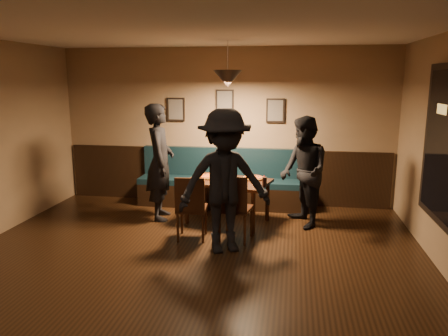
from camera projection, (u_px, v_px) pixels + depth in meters
name	position (u px, v px, depth m)	size (l,w,h in m)	color
floor	(175.00, 289.00, 4.72)	(7.00, 7.00, 0.00)	black
ceiling	(168.00, 20.00, 4.16)	(7.00, 7.00, 0.00)	silver
wall_back	(225.00, 126.00, 7.82)	(6.00, 6.00, 0.00)	#8C704F
wainscot	(225.00, 175.00, 7.98)	(5.88, 0.06, 1.00)	black
booth_bench	(222.00, 179.00, 7.72)	(3.00, 0.60, 1.00)	#0F232D
picture_left	(176.00, 109.00, 7.87)	(0.32, 0.04, 0.42)	black
picture_center	(225.00, 101.00, 7.70)	(0.32, 0.04, 0.42)	black
picture_right	(275.00, 111.00, 7.59)	(0.32, 0.04, 0.42)	black
pendant_lamp	(228.00, 79.00, 6.49)	(0.44, 0.44, 0.25)	black
dining_table	(228.00, 201.00, 6.88)	(1.27, 0.82, 0.68)	black
chair_near_left	(192.00, 207.00, 6.14)	(0.41, 0.41, 0.93)	black
chair_near_right	(236.00, 207.00, 6.09)	(0.43, 0.43, 0.96)	black
diner_left	(160.00, 162.00, 6.94)	(0.68, 0.45, 1.87)	black
diner_right	(304.00, 172.00, 6.60)	(0.83, 0.65, 1.70)	black
diner_front	(225.00, 182.00, 5.60)	(1.22, 0.70, 1.88)	black
pizza_a	(206.00, 177.00, 6.98)	(0.35, 0.35, 0.04)	orange
pizza_b	(226.00, 181.00, 6.67)	(0.38, 0.38, 0.04)	gold
pizza_c	(253.00, 178.00, 6.89)	(0.34, 0.34, 0.04)	#BE7F23
soda_glass	(265.00, 182.00, 6.39)	(0.07, 0.07, 0.14)	black
tabasco_bottle	(264.00, 179.00, 6.65)	(0.03, 0.03, 0.12)	#922104
napkin_a	(198.00, 176.00, 7.10)	(0.16, 0.16, 0.01)	#217D3B
napkin_b	(190.00, 182.00, 6.67)	(0.16, 0.16, 0.01)	#1E7231
cutlery_set	(224.00, 186.00, 6.43)	(0.02, 0.18, 0.00)	#B5B5BA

